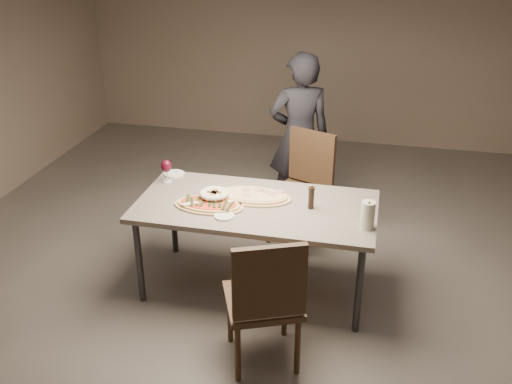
% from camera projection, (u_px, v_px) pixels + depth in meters
% --- Properties ---
extents(room, '(7.00, 7.00, 7.00)m').
position_uv_depth(room, '(256.00, 122.00, 4.00)').
color(room, '#635C55').
rests_on(room, ground).
extents(dining_table, '(1.80, 0.90, 0.75)m').
position_uv_depth(dining_table, '(256.00, 211.00, 4.31)').
color(dining_table, slate).
rests_on(dining_table, ground).
extents(zucchini_pizza, '(0.53, 0.29, 0.05)m').
position_uv_depth(zucchini_pizza, '(209.00, 205.00, 4.24)').
color(zucchini_pizza, tan).
rests_on(zucchini_pizza, dining_table).
extents(ham_pizza, '(0.60, 0.33, 0.04)m').
position_uv_depth(ham_pizza, '(253.00, 196.00, 4.37)').
color(ham_pizza, tan).
rests_on(ham_pizza, dining_table).
extents(bread_basket, '(0.22, 0.22, 0.08)m').
position_uv_depth(bread_basket, '(214.00, 195.00, 4.31)').
color(bread_basket, beige).
rests_on(bread_basket, dining_table).
extents(oil_dish, '(0.14, 0.14, 0.02)m').
position_uv_depth(oil_dish, '(224.00, 216.00, 4.09)').
color(oil_dish, white).
rests_on(oil_dish, dining_table).
extents(pepper_mill_left, '(0.06, 0.06, 0.22)m').
position_uv_depth(pepper_mill_left, '(368.00, 216.00, 3.89)').
color(pepper_mill_left, black).
rests_on(pepper_mill_left, dining_table).
extents(pepper_mill_right, '(0.05, 0.05, 0.19)m').
position_uv_depth(pepper_mill_right, '(311.00, 197.00, 4.18)').
color(pepper_mill_right, black).
rests_on(pepper_mill_right, dining_table).
extents(carafe, '(0.10, 0.10, 0.20)m').
position_uv_depth(carafe, '(368.00, 215.00, 3.91)').
color(carafe, silver).
rests_on(carafe, dining_table).
extents(wine_glass, '(0.09, 0.09, 0.19)m').
position_uv_depth(wine_glass, '(166.00, 167.00, 4.58)').
color(wine_glass, silver).
rests_on(wine_glass, dining_table).
extents(side_plate, '(0.17, 0.17, 0.01)m').
position_uv_depth(side_plate, '(174.00, 174.00, 4.77)').
color(side_plate, white).
rests_on(side_plate, dining_table).
extents(chair_near, '(0.62, 0.62, 1.00)m').
position_uv_depth(chair_near, '(265.00, 297.00, 3.56)').
color(chair_near, '#3F2B1A').
rests_on(chair_near, ground).
extents(chair_far, '(0.62, 0.62, 1.00)m').
position_uv_depth(chair_far, '(304.00, 181.00, 5.11)').
color(chair_far, '#3F2B1A').
rests_on(chair_far, ground).
extents(diner, '(0.69, 0.58, 1.62)m').
position_uv_depth(diner, '(299.00, 137.00, 5.41)').
color(diner, black).
rests_on(diner, ground).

